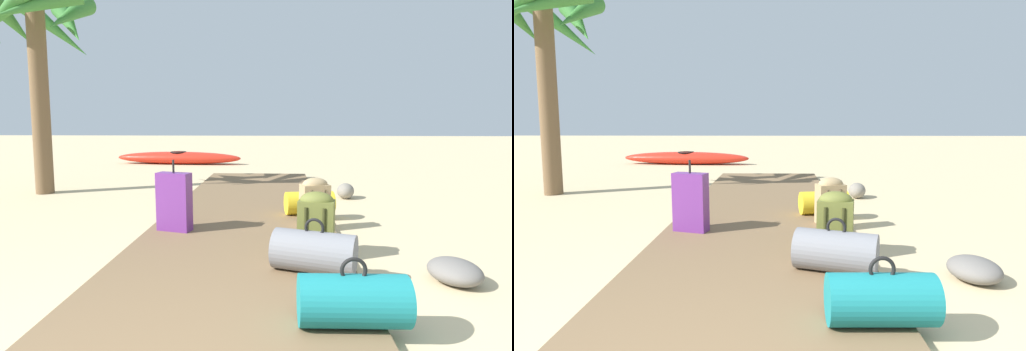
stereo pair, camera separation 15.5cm
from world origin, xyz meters
The scene contains 12 objects.
ground_plane centered at (0.00, 3.38, 0.00)m, with size 60.00×60.00×0.00m, color #D1BA8C.
boardwalk centered at (0.00, 4.22, 0.04)m, with size 2.13×8.45×0.08m, color brown.
duffel_bag_grey centered at (0.71, 2.25, 0.25)m, with size 0.74×0.54×0.45m.
duffel_bag_yellow centered at (0.84, 4.34, 0.23)m, with size 0.68×0.41×0.41m.
suitcase_purple centered at (-0.75, 3.46, 0.41)m, with size 0.41×0.26×0.80m.
backpack_olive centered at (0.78, 2.81, 0.38)m, with size 0.38×0.30×0.57m.
duffel_bag_teal centered at (0.86, 1.37, 0.24)m, with size 0.66×0.34×0.43m.
backpack_tan centered at (0.86, 3.82, 0.37)m, with size 0.37×0.29×0.56m.
palm_tree_far_left centered at (-3.77, 6.12, 2.76)m, with size 2.17×2.11×3.66m.
kayak centered at (-2.54, 11.12, 0.19)m, with size 3.84×0.95×0.38m.
rock_right_near centered at (1.85, 2.26, 0.10)m, with size 0.39×0.46×0.20m, color slate.
rock_right_far centered at (1.57, 5.87, 0.13)m, with size 0.37×0.28×0.26m, color gray.
Camera 2 is at (0.24, -0.99, 1.32)m, focal length 28.64 mm.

